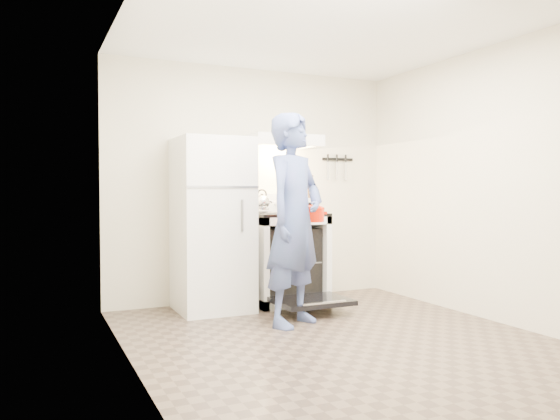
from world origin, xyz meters
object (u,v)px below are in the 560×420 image
at_px(stove_body, 285,259).
at_px(person, 294,219).
at_px(tea_kettle, 262,201).
at_px(dutch_oven, 310,215).
at_px(refrigerator, 212,225).

bearing_deg(stove_body, person, -110.39).
bearing_deg(tea_kettle, dutch_oven, -76.88).
distance_m(refrigerator, tea_kettle, 0.65).
bearing_deg(tea_kettle, refrigerator, -166.97).
distance_m(tea_kettle, person, 1.02).
distance_m(stove_body, person, 1.07).
relative_size(refrigerator, stove_body, 1.85).
xyz_separation_m(stove_body, dutch_oven, (-0.04, -0.64, 0.49)).
relative_size(refrigerator, person, 0.91).
relative_size(tea_kettle, dutch_oven, 0.74).
relative_size(refrigerator, dutch_oven, 5.05).
relative_size(stove_body, tea_kettle, 3.71).
bearing_deg(dutch_oven, person, -138.64).
relative_size(tea_kettle, person, 0.13).
relative_size(person, dutch_oven, 5.55).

